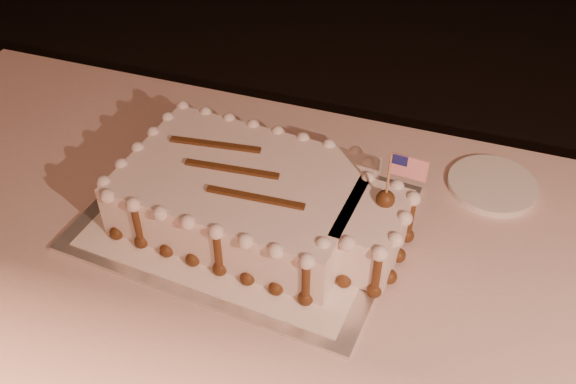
% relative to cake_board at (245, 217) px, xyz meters
% --- Properties ---
extents(cake_board, '(0.56, 0.44, 0.01)m').
position_rel_cake_board_xyz_m(cake_board, '(0.00, 0.00, 0.00)').
color(cake_board, silver).
rests_on(cake_board, banquet_table).
extents(doily, '(0.50, 0.40, 0.00)m').
position_rel_cake_board_xyz_m(doily, '(0.00, 0.00, 0.01)').
color(doily, white).
rests_on(doily, cake_board).
extents(sheet_cake, '(0.51, 0.32, 0.20)m').
position_rel_cake_board_xyz_m(sheet_cake, '(0.03, -0.00, 0.05)').
color(sheet_cake, white).
rests_on(sheet_cake, doily).
extents(side_plate, '(0.16, 0.16, 0.01)m').
position_rel_cake_board_xyz_m(side_plate, '(0.40, 0.23, 0.00)').
color(side_plate, silver).
rests_on(side_plate, banquet_table).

